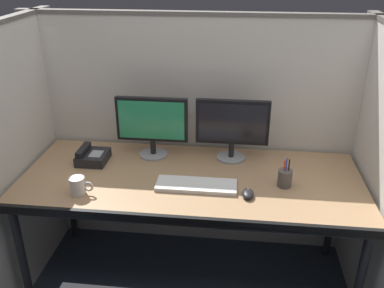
% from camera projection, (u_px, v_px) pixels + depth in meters
% --- Properties ---
extents(cubicle_partition_rear, '(2.21, 0.06, 1.57)m').
position_uv_depth(cubicle_partition_rear, '(199.00, 137.00, 2.70)').
color(cubicle_partition_rear, beige).
rests_on(cubicle_partition_rear, ground).
extents(cubicle_partition_left, '(0.06, 1.41, 1.57)m').
position_uv_depth(cubicle_partition_left, '(12.00, 168.00, 2.32)').
color(cubicle_partition_left, beige).
rests_on(cubicle_partition_left, ground).
extents(cubicle_partition_right, '(0.06, 1.41, 1.57)m').
position_uv_depth(cubicle_partition_right, '(383.00, 189.00, 2.11)').
color(cubicle_partition_right, beige).
rests_on(cubicle_partition_right, ground).
extents(desk, '(1.90, 0.80, 0.74)m').
position_uv_depth(desk, '(191.00, 186.00, 2.33)').
color(desk, '#997551').
rests_on(desk, ground).
extents(monitor_left, '(0.43, 0.17, 0.37)m').
position_uv_depth(monitor_left, '(152.00, 123.00, 2.47)').
color(monitor_left, gray).
rests_on(monitor_left, desk).
extents(monitor_right, '(0.43, 0.17, 0.37)m').
position_uv_depth(monitor_right, '(232.00, 126.00, 2.44)').
color(monitor_right, gray).
rests_on(monitor_right, desk).
extents(keyboard_main, '(0.43, 0.15, 0.02)m').
position_uv_depth(keyboard_main, '(196.00, 185.00, 2.22)').
color(keyboard_main, silver).
rests_on(keyboard_main, desk).
extents(computer_mouse, '(0.06, 0.10, 0.04)m').
position_uv_depth(computer_mouse, '(248.00, 194.00, 2.13)').
color(computer_mouse, black).
rests_on(computer_mouse, desk).
extents(coffee_mug, '(0.13, 0.08, 0.09)m').
position_uv_depth(coffee_mug, '(78.00, 186.00, 2.14)').
color(coffee_mug, silver).
rests_on(coffee_mug, desk).
extents(pen_cup, '(0.08, 0.08, 0.17)m').
position_uv_depth(pen_cup, '(285.00, 178.00, 2.21)').
color(pen_cup, '#4C4742').
rests_on(pen_cup, desk).
extents(desk_phone, '(0.17, 0.19, 0.09)m').
position_uv_depth(desk_phone, '(92.00, 156.00, 2.48)').
color(desk_phone, black).
rests_on(desk_phone, desk).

